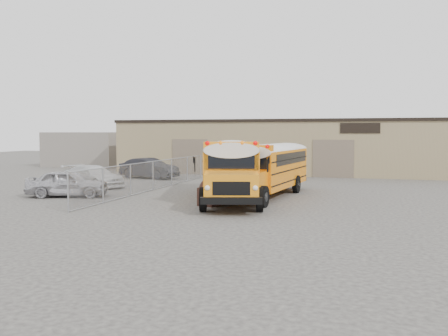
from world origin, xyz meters
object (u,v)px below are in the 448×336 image
(school_bus_left, at_px, (231,159))
(car_dark, at_px, (149,168))
(school_bus_right, at_px, (294,160))
(car_white, at_px, (93,176))
(car_silver, at_px, (68,183))
(tarp_bundle, at_px, (209,192))

(school_bus_left, height_order, car_dark, school_bus_left)
(school_bus_left, distance_m, car_dark, 8.45)
(school_bus_right, distance_m, car_white, 13.32)
(car_silver, xyz_separation_m, car_white, (-1.33, 4.87, -0.04))
(car_silver, relative_size, car_white, 0.90)
(tarp_bundle, relative_size, car_silver, 0.30)
(school_bus_right, distance_m, tarp_bundle, 10.91)
(school_bus_left, height_order, car_white, school_bus_left)
(tarp_bundle, relative_size, car_white, 0.27)
(school_bus_right, bearing_deg, car_white, -159.53)
(school_bus_right, xyz_separation_m, car_white, (-12.45, -4.65, -1.01))
(school_bus_right, bearing_deg, car_dark, 169.85)
(tarp_bundle, height_order, car_silver, car_silver)
(school_bus_left, relative_size, car_dark, 2.32)
(school_bus_right, distance_m, car_silver, 14.66)
(car_white, xyz_separation_m, car_dark, (0.88, 6.72, 0.08))
(school_bus_right, height_order, tarp_bundle, school_bus_right)
(tarp_bundle, height_order, car_dark, car_dark)
(car_silver, relative_size, car_dark, 0.92)
(car_silver, bearing_deg, car_white, -2.15)
(school_bus_right, bearing_deg, car_silver, -139.43)
(school_bus_left, bearing_deg, school_bus_right, 20.14)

